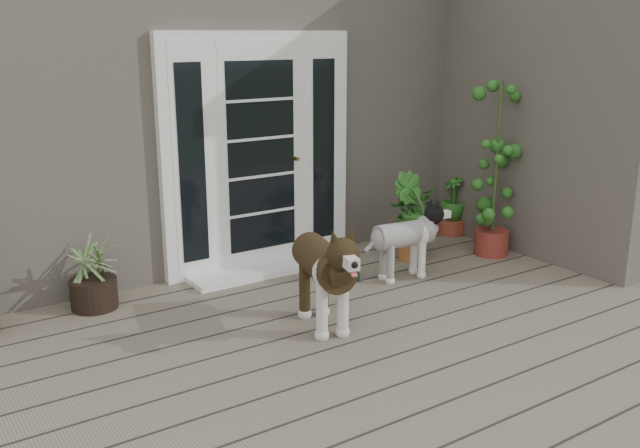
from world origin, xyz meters
TOP-DOWN VIEW (x-y plane):
  - deck at (0.00, 0.40)m, footprint 6.20×4.60m
  - house_main at (0.00, 4.65)m, footprint 7.40×4.00m
  - house_wing at (2.90, 1.50)m, footprint 1.60×2.40m
  - door_unit at (-0.20, 2.60)m, footprint 1.90×0.14m
  - door_step at (-0.20, 2.40)m, footprint 1.60×0.40m
  - brindle_dog at (-0.53, 1.07)m, footprint 0.60×0.97m
  - white_dog at (0.66, 1.56)m, footprint 0.75×0.39m
  - spider_plant at (-1.84, 2.40)m, footprint 0.73×0.73m
  - herb_a at (1.23, 2.10)m, footprint 0.58×0.58m
  - herb_b at (1.10, 1.92)m, footprint 0.59×0.59m
  - herb_c at (2.05, 2.37)m, footprint 0.42×0.42m
  - sapling at (1.86, 1.61)m, footprint 0.65×0.65m
  - clog_left at (0.28, 2.40)m, footprint 0.24×0.31m
  - clog_right at (0.32, 1.84)m, footprint 0.24×0.30m

SIDE VIEW (x-z plane):
  - deck at x=0.00m, z-range 0.00..0.12m
  - door_step at x=-0.20m, z-range 0.12..0.17m
  - clog_right at x=0.32m, z-range 0.12..0.20m
  - clog_left at x=0.28m, z-range 0.12..0.21m
  - herb_c at x=2.05m, z-range 0.12..0.63m
  - herb_a at x=1.23m, z-range 0.12..0.71m
  - white_dog at x=0.66m, z-range 0.12..0.72m
  - herb_b at x=1.10m, z-range 0.12..0.75m
  - spider_plant at x=-1.84m, z-range 0.12..0.77m
  - brindle_dog at x=-0.53m, z-range 0.12..0.87m
  - sapling at x=1.86m, z-range 0.12..1.89m
  - door_unit at x=-0.20m, z-range 0.12..2.27m
  - house_main at x=0.00m, z-range 0.00..3.10m
  - house_wing at x=2.90m, z-range 0.00..3.10m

